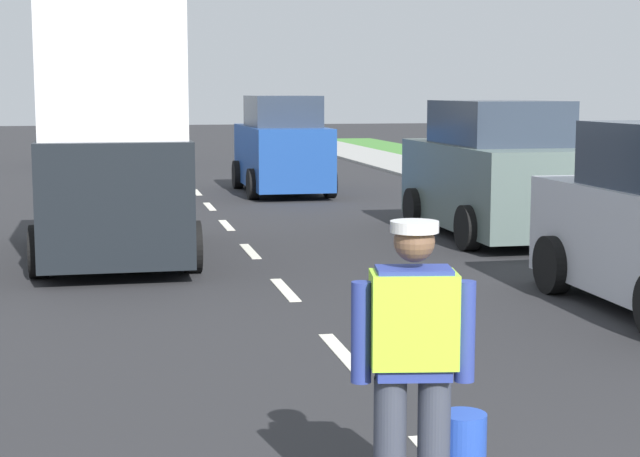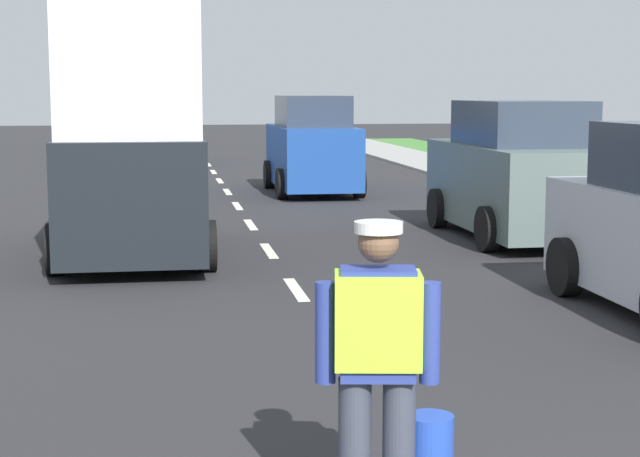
{
  "view_description": "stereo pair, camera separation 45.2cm",
  "coord_description": "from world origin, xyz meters",
  "px_view_note": "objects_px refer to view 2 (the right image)",
  "views": [
    {
      "loc": [
        -2.04,
        -3.03,
        2.35
      ],
      "look_at": [
        -0.13,
        6.02,
        1.1
      ],
      "focal_mm": 57.14,
      "sensor_mm": 36.0,
      "label": 1
    },
    {
      "loc": [
        -1.59,
        -3.12,
        2.35
      ],
      "look_at": [
        -0.13,
        6.02,
        1.1
      ],
      "focal_mm": 57.14,
      "sensor_mm": 36.0,
      "label": 2
    }
  ],
  "objects_px": {
    "delivery_truck": "(132,145)",
    "car_oncoming_third": "(148,135)",
    "car_parked_far": "(518,174)",
    "car_outgoing_far": "(312,148)",
    "road_worker": "(382,358)"
  },
  "relations": [
    {
      "from": "road_worker",
      "to": "delivery_truck",
      "type": "xyz_separation_m",
      "value": [
        -1.52,
        9.26,
        0.68
      ]
    },
    {
      "from": "road_worker",
      "to": "car_parked_far",
      "type": "bearing_deg",
      "value": 66.37
    },
    {
      "from": "road_worker",
      "to": "car_outgoing_far",
      "type": "bearing_deg",
      "value": 82.57
    },
    {
      "from": "road_worker",
      "to": "car_outgoing_far",
      "type": "distance_m",
      "value": 18.25
    },
    {
      "from": "car_parked_far",
      "to": "car_oncoming_third",
      "type": "distance_m",
      "value": 18.88
    },
    {
      "from": "delivery_truck",
      "to": "car_oncoming_third",
      "type": "height_order",
      "value": "delivery_truck"
    },
    {
      "from": "car_outgoing_far",
      "to": "road_worker",
      "type": "bearing_deg",
      "value": -97.43
    },
    {
      "from": "car_oncoming_third",
      "to": "car_parked_far",
      "type": "bearing_deg",
      "value": -71.42
    },
    {
      "from": "car_outgoing_far",
      "to": "car_parked_far",
      "type": "bearing_deg",
      "value": -74.19
    },
    {
      "from": "delivery_truck",
      "to": "car_outgoing_far",
      "type": "height_order",
      "value": "delivery_truck"
    },
    {
      "from": "road_worker",
      "to": "car_outgoing_far",
      "type": "relative_size",
      "value": 0.4
    },
    {
      "from": "delivery_truck",
      "to": "car_outgoing_far",
      "type": "distance_m",
      "value": 9.67
    },
    {
      "from": "road_worker",
      "to": "car_oncoming_third",
      "type": "distance_m",
      "value": 28.32
    },
    {
      "from": "delivery_truck",
      "to": "car_outgoing_far",
      "type": "xyz_separation_m",
      "value": [
        3.88,
        8.84,
        -0.57
      ]
    },
    {
      "from": "car_oncoming_third",
      "to": "road_worker",
      "type": "bearing_deg",
      "value": -87.02
    }
  ]
}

